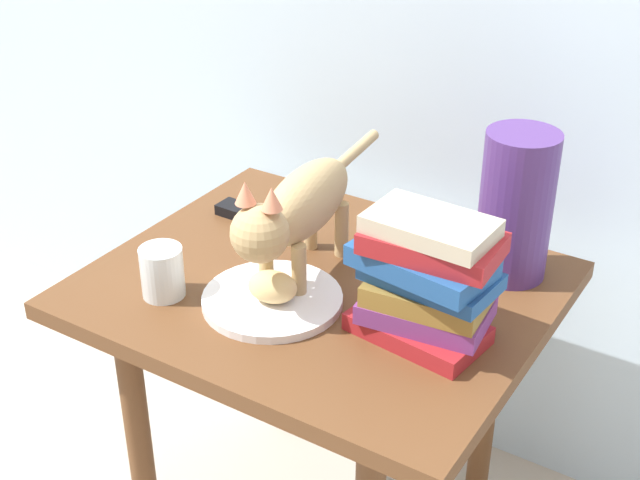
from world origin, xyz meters
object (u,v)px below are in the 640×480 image
object	(u,v)px
plate	(272,300)
candle_jar	(162,274)
tv_remote	(253,216)
cat	(298,209)
book_stack	(426,279)
green_vase	(516,206)
side_table	(320,324)
bread_roll	(272,287)

from	to	relation	value
plate	candle_jar	bearing A→B (deg)	-156.35
plate	tv_remote	size ratio (longest dim) A/B	1.50
cat	tv_remote	bearing A→B (deg)	145.43
book_stack	green_vase	bearing A→B (deg)	80.67
plate	cat	distance (m)	0.15
plate	candle_jar	xyz separation A→B (m)	(-0.16, -0.07, 0.03)
side_table	green_vase	xyz separation A→B (m)	(0.25, 0.20, 0.21)
side_table	book_stack	size ratio (longest dim) A/B	3.38
bread_roll	tv_remote	bearing A→B (deg)	131.97
tv_remote	green_vase	bearing A→B (deg)	10.81
side_table	cat	size ratio (longest dim) A/B	1.54
tv_remote	side_table	bearing A→B (deg)	-26.43
green_vase	cat	bearing A→B (deg)	-144.31
candle_jar	green_vase	bearing A→B (deg)	39.01
side_table	bread_roll	bearing A→B (deg)	-102.09
side_table	book_stack	world-z (taller)	book_stack
side_table	book_stack	bearing A→B (deg)	-12.73
plate	green_vase	distance (m)	0.42
candle_jar	tv_remote	xyz separation A→B (m)	(-0.03, 0.28, -0.03)
plate	candle_jar	world-z (taller)	candle_jar
cat	side_table	bearing A→B (deg)	17.60
book_stack	candle_jar	world-z (taller)	book_stack
plate	book_stack	distance (m)	0.26
side_table	cat	xyz separation A→B (m)	(-0.04, -0.01, 0.22)
candle_jar	plate	bearing A→B (deg)	23.65
book_stack	plate	bearing A→B (deg)	-169.15
plate	book_stack	xyz separation A→B (m)	(0.24, 0.05, 0.09)
bread_roll	tv_remote	size ratio (longest dim) A/B	0.53
bread_roll	book_stack	bearing A→B (deg)	13.45
book_stack	bread_roll	bearing A→B (deg)	-166.55
bread_roll	cat	size ratio (longest dim) A/B	0.17
plate	cat	xyz separation A→B (m)	(-0.00, 0.08, 0.13)
cat	book_stack	size ratio (longest dim) A/B	2.20
green_vase	candle_jar	distance (m)	0.58
side_table	plate	xyz separation A→B (m)	(-0.03, -0.09, 0.09)
cat	tv_remote	xyz separation A→B (m)	(-0.19, 0.13, -0.12)
cat	plate	bearing A→B (deg)	-86.75
side_table	candle_jar	world-z (taller)	candle_jar
bread_roll	book_stack	size ratio (longest dim) A/B	0.37
cat	tv_remote	distance (m)	0.26
plate	cat	size ratio (longest dim) A/B	0.47
cat	green_vase	size ratio (longest dim) A/B	1.89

